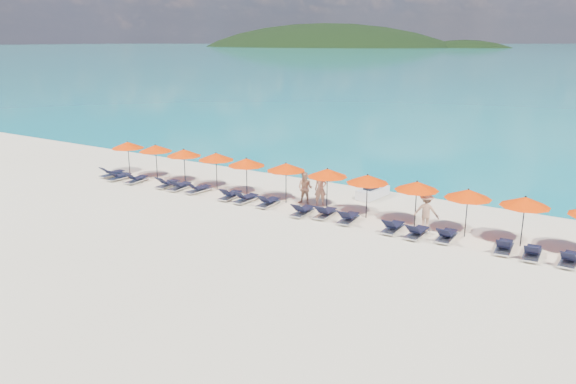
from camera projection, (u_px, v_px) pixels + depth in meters
The scene contains 36 objects.
ground at pixel (253, 231), 26.27m from camera, with size 1400.00×1400.00×0.00m, color beige.
headland_main at pixel (322, 82), 630.83m from camera, with size 374.00×242.00×126.50m.
headland_small at pixel (461, 83), 567.85m from camera, with size 162.00×126.00×85.50m.
jetski at pixel (373, 192), 31.67m from camera, with size 1.15×2.38×0.81m.
beachgoer_a at pixel (321, 189), 30.08m from camera, with size 0.66×0.43×1.82m, color tan.
beachgoer_b at pixel (305, 188), 30.34m from camera, with size 0.86×0.49×1.76m, color tan.
beachgoer_c at pixel (426, 211), 26.18m from camera, with size 1.17×0.54×1.82m, color tan.
umbrella_0 at pixel (128, 145), 36.46m from camera, with size 2.10×2.10×2.28m.
umbrella_1 at pixel (156, 148), 35.41m from camera, with size 2.10×2.10×2.28m.
umbrella_2 at pixel (184, 153), 34.01m from camera, with size 2.10×2.10×2.28m.
umbrella_3 at pixel (216, 157), 32.89m from camera, with size 2.10×2.10×2.28m.
umbrella_4 at pixel (246, 162), 31.42m from camera, with size 2.10×2.10×2.28m.
umbrella_5 at pixel (286, 167), 30.22m from camera, with size 2.10×2.10×2.28m.
umbrella_6 at pixel (327, 173), 28.93m from camera, with size 2.10×2.10×2.28m.
umbrella_7 at pixel (367, 179), 27.64m from camera, with size 2.10×2.10×2.28m.
umbrella_8 at pixel (417, 186), 26.34m from camera, with size 2.10×2.10×2.28m.
umbrella_9 at pixel (468, 194), 24.97m from camera, with size 2.10×2.10×2.28m.
umbrella_10 at pixel (525, 202), 23.79m from camera, with size 2.10×2.10×2.28m.
lounger_0 at pixel (112, 173), 36.49m from camera, with size 0.72×1.74×0.66m.
lounger_1 at pixel (119, 176), 35.67m from camera, with size 0.69×1.72×0.66m.
lounger_2 at pixel (136, 179), 34.97m from camera, with size 0.79×1.76×0.66m.
lounger_3 at pixel (168, 184), 33.89m from camera, with size 0.68×1.72×0.66m.
lounger_4 at pixel (180, 186), 33.33m from camera, with size 0.75×1.74×0.66m.
lounger_5 at pixel (198, 189), 32.70m from camera, with size 0.78×1.75×0.66m.
lounger_6 at pixel (230, 195), 31.41m from camera, with size 0.79×1.75×0.66m.
lounger_7 at pixel (246, 198), 30.80m from camera, with size 0.68×1.72×0.66m.
lounger_8 at pixel (268, 202), 30.09m from camera, with size 0.70×1.73×0.66m.
lounger_9 at pixel (303, 211), 28.54m from camera, with size 0.69×1.72×0.66m.
lounger_10 at pixel (325, 213), 28.22m from camera, with size 0.72×1.73×0.66m.
lounger_11 at pixel (348, 218), 27.42m from camera, with size 0.78×1.75×0.66m.
lounger_12 at pixel (393, 227), 26.08m from camera, with size 0.66×1.71×0.66m.
lounger_13 at pixel (417, 232), 25.39m from camera, with size 0.70×1.73×0.66m.
lounger_14 at pixel (446, 235), 24.96m from camera, with size 0.66×1.72×0.66m.
lounger_15 at pixel (504, 247), 23.63m from camera, with size 0.77×1.75×0.66m.
lounger_16 at pixel (532, 253), 22.97m from camera, with size 0.72×1.73×0.66m.
lounger_17 at pixel (570, 259), 22.29m from camera, with size 0.70×1.73×0.66m.
Camera 1 is at (14.83, -20.01, 8.69)m, focal length 35.00 mm.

